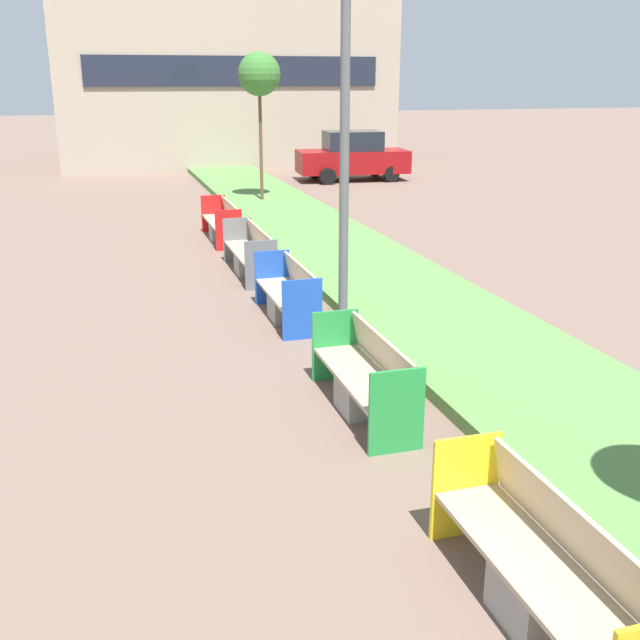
{
  "coord_description": "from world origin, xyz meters",
  "views": [
    {
      "loc": [
        -1.89,
        3.68,
        3.8
      ],
      "look_at": [
        0.9,
        13.12,
        0.6
      ],
      "focal_mm": 42.0,
      "sensor_mm": 36.0,
      "label": 1
    }
  ],
  "objects_px": {
    "parked_car_distant": "(352,156)",
    "bench_grey_frame": "(251,256)",
    "bench_red_frame": "(223,225)",
    "sapling_tree_far": "(259,75)",
    "bench_yellow_frame": "(544,578)",
    "bench_blue_frame": "(288,298)",
    "bench_green_frame": "(365,382)"
  },
  "relations": [
    {
      "from": "bench_green_frame",
      "to": "bench_red_frame",
      "type": "relative_size",
      "value": 0.93
    },
    {
      "from": "bench_yellow_frame",
      "to": "bench_grey_frame",
      "type": "xyz_separation_m",
      "value": [
        0.0,
        10.6,
        0.0
      ]
    },
    {
      "from": "parked_car_distant",
      "to": "bench_grey_frame",
      "type": "bearing_deg",
      "value": -111.66
    },
    {
      "from": "bench_green_frame",
      "to": "bench_blue_frame",
      "type": "height_order",
      "value": "same"
    },
    {
      "from": "bench_green_frame",
      "to": "bench_grey_frame",
      "type": "xyz_separation_m",
      "value": [
        0.0,
        6.82,
        0.01
      ]
    },
    {
      "from": "sapling_tree_far",
      "to": "bench_yellow_frame",
      "type": "bearing_deg",
      "value": -96.17
    },
    {
      "from": "bench_blue_frame",
      "to": "sapling_tree_far",
      "type": "bearing_deg",
      "value": 79.85
    },
    {
      "from": "bench_green_frame",
      "to": "sapling_tree_far",
      "type": "distance_m",
      "value": 15.72
    },
    {
      "from": "bench_yellow_frame",
      "to": "parked_car_distant",
      "type": "height_order",
      "value": "parked_car_distant"
    },
    {
      "from": "bench_yellow_frame",
      "to": "bench_red_frame",
      "type": "relative_size",
      "value": 1.01
    },
    {
      "from": "bench_yellow_frame",
      "to": "parked_car_distant",
      "type": "xyz_separation_m",
      "value": [
        6.64,
        23.75,
        0.54
      ]
    },
    {
      "from": "bench_grey_frame",
      "to": "bench_red_frame",
      "type": "distance_m",
      "value": 3.44
    },
    {
      "from": "bench_blue_frame",
      "to": "parked_car_distant",
      "type": "relative_size",
      "value": 0.47
    },
    {
      "from": "bench_red_frame",
      "to": "bench_grey_frame",
      "type": "bearing_deg",
      "value": -89.98
    },
    {
      "from": "bench_grey_frame",
      "to": "sapling_tree_far",
      "type": "xyz_separation_m",
      "value": [
        2.05,
        8.37,
        3.48
      ]
    },
    {
      "from": "bench_yellow_frame",
      "to": "bench_red_frame",
      "type": "xyz_separation_m",
      "value": [
        -0.0,
        14.04,
        -0.0
      ]
    },
    {
      "from": "bench_green_frame",
      "to": "bench_blue_frame",
      "type": "distance_m",
      "value": 3.7
    },
    {
      "from": "bench_blue_frame",
      "to": "sapling_tree_far",
      "type": "relative_size",
      "value": 0.45
    },
    {
      "from": "bench_blue_frame",
      "to": "bench_red_frame",
      "type": "xyz_separation_m",
      "value": [
        0.0,
        6.55,
        0.01
      ]
    },
    {
      "from": "bench_grey_frame",
      "to": "bench_blue_frame",
      "type": "bearing_deg",
      "value": -90.09
    },
    {
      "from": "bench_green_frame",
      "to": "bench_grey_frame",
      "type": "height_order",
      "value": "same"
    },
    {
      "from": "bench_yellow_frame",
      "to": "parked_car_distant",
      "type": "distance_m",
      "value": 24.67
    },
    {
      "from": "bench_green_frame",
      "to": "sapling_tree_far",
      "type": "bearing_deg",
      "value": 82.3
    },
    {
      "from": "bench_green_frame",
      "to": "bench_yellow_frame",
      "type": "bearing_deg",
      "value": -89.97
    },
    {
      "from": "bench_red_frame",
      "to": "parked_car_distant",
      "type": "height_order",
      "value": "parked_car_distant"
    },
    {
      "from": "bench_grey_frame",
      "to": "bench_red_frame",
      "type": "height_order",
      "value": "same"
    },
    {
      "from": "bench_blue_frame",
      "to": "sapling_tree_far",
      "type": "height_order",
      "value": "sapling_tree_far"
    },
    {
      "from": "bench_blue_frame",
      "to": "bench_red_frame",
      "type": "relative_size",
      "value": 0.88
    },
    {
      "from": "bench_yellow_frame",
      "to": "bench_blue_frame",
      "type": "xyz_separation_m",
      "value": [
        -0.0,
        7.49,
        -0.01
      ]
    },
    {
      "from": "bench_grey_frame",
      "to": "sapling_tree_far",
      "type": "distance_m",
      "value": 9.29
    },
    {
      "from": "bench_grey_frame",
      "to": "sapling_tree_far",
      "type": "bearing_deg",
      "value": 76.23
    },
    {
      "from": "sapling_tree_far",
      "to": "parked_car_distant",
      "type": "bearing_deg",
      "value": 46.13
    }
  ]
}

